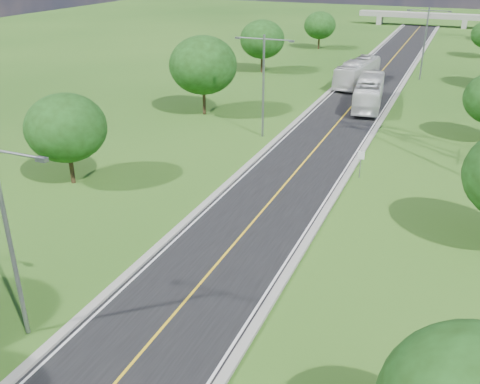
% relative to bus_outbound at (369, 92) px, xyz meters
% --- Properties ---
extents(ground, '(260.00, 260.00, 0.00)m').
position_rel_bus_outbound_xyz_m(ground, '(-1.78, -0.30, -1.78)').
color(ground, '#1F4714').
rests_on(ground, ground).
extents(road, '(8.00, 150.00, 0.06)m').
position_rel_bus_outbound_xyz_m(road, '(-1.78, 5.70, -1.75)').
color(road, black).
rests_on(road, ground).
extents(curb_left, '(0.50, 150.00, 0.22)m').
position_rel_bus_outbound_xyz_m(curb_left, '(-6.03, 5.70, -1.67)').
color(curb_left, gray).
rests_on(curb_left, ground).
extents(curb_right, '(0.50, 150.00, 0.22)m').
position_rel_bus_outbound_xyz_m(curb_right, '(2.47, 5.70, -1.67)').
color(curb_right, gray).
rests_on(curb_right, ground).
extents(speed_limit_sign, '(0.55, 0.09, 2.40)m').
position_rel_bus_outbound_xyz_m(speed_limit_sign, '(3.42, -22.31, -0.18)').
color(speed_limit_sign, slate).
rests_on(speed_limit_sign, ground).
extents(overpass, '(30.00, 3.00, 3.20)m').
position_rel_bus_outbound_xyz_m(overpass, '(-1.78, 79.70, 0.63)').
color(overpass, gray).
rests_on(overpass, ground).
extents(streetlight_near_left, '(5.90, 0.25, 10.00)m').
position_rel_bus_outbound_xyz_m(streetlight_near_left, '(-7.78, -48.30, 4.17)').
color(streetlight_near_left, slate).
rests_on(streetlight_near_left, ground).
extents(streetlight_mid_left, '(5.90, 0.25, 10.00)m').
position_rel_bus_outbound_xyz_m(streetlight_mid_left, '(-7.78, -15.30, 4.17)').
color(streetlight_mid_left, slate).
rests_on(streetlight_mid_left, ground).
extents(streetlight_far_right, '(5.90, 0.25, 10.00)m').
position_rel_bus_outbound_xyz_m(streetlight_far_right, '(4.22, 17.70, 4.17)').
color(streetlight_far_right, slate).
rests_on(streetlight_far_right, ground).
extents(tree_lb, '(6.30, 6.30, 7.33)m').
position_rel_bus_outbound_xyz_m(tree_lb, '(-17.78, -32.30, 2.87)').
color(tree_lb, black).
rests_on(tree_lb, ground).
extents(tree_lc, '(7.56, 7.56, 8.79)m').
position_rel_bus_outbound_xyz_m(tree_lc, '(-16.78, -10.30, 3.80)').
color(tree_lc, black).
rests_on(tree_lc, ground).
extents(tree_ld, '(6.72, 6.72, 7.82)m').
position_rel_bus_outbound_xyz_m(tree_ld, '(-18.78, 13.70, 3.18)').
color(tree_ld, black).
rests_on(tree_ld, ground).
extents(tree_le, '(5.88, 5.88, 6.84)m').
position_rel_bus_outbound_xyz_m(tree_le, '(-16.28, 37.70, 2.56)').
color(tree_le, black).
rests_on(tree_le, ground).
extents(bus_outbound, '(4.25, 12.58, 3.44)m').
position_rel_bus_outbound_xyz_m(bus_outbound, '(0.00, 0.00, 0.00)').
color(bus_outbound, white).
rests_on(bus_outbound, road).
extents(bus_inbound, '(4.26, 12.51, 3.41)m').
position_rel_bus_outbound_xyz_m(bus_inbound, '(-3.55, 10.75, -0.01)').
color(bus_inbound, silver).
rests_on(bus_inbound, road).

